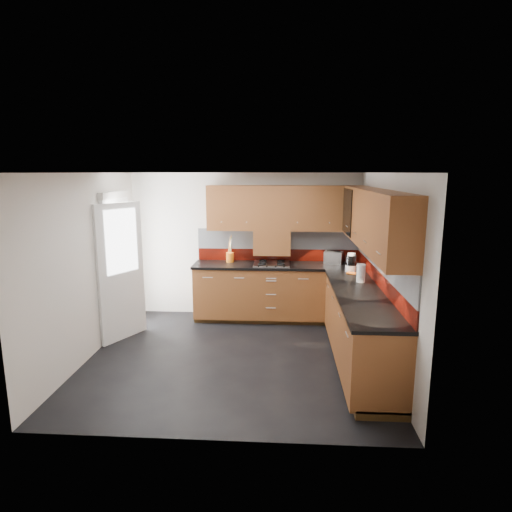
# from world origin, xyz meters

# --- Properties ---
(room) EXTENTS (4.00, 3.80, 2.64)m
(room) POSITION_xyz_m (0.00, 0.00, 1.50)
(room) COLOR black
(base_cabinets) EXTENTS (2.70, 3.20, 0.95)m
(base_cabinets) POSITION_xyz_m (1.07, 0.72, 0.44)
(base_cabinets) COLOR #603015
(base_cabinets) RESTS_ON room
(countertop) EXTENTS (2.72, 3.22, 0.04)m
(countertop) POSITION_xyz_m (1.05, 0.70, 0.92)
(countertop) COLOR black
(countertop) RESTS_ON base_cabinets
(backsplash) EXTENTS (2.70, 3.20, 0.54)m
(backsplash) POSITION_xyz_m (1.28, 0.93, 1.21)
(backsplash) COLOR #661209
(backsplash) RESTS_ON countertop
(upper_cabinets) EXTENTS (2.50, 3.20, 0.72)m
(upper_cabinets) POSITION_xyz_m (1.23, 0.78, 1.84)
(upper_cabinets) COLOR #603015
(upper_cabinets) RESTS_ON room
(extractor_hood) EXTENTS (0.60, 0.33, 0.40)m
(extractor_hood) POSITION_xyz_m (0.45, 1.64, 1.28)
(extractor_hood) COLOR #603015
(extractor_hood) RESTS_ON room
(glass_cabinet) EXTENTS (0.32, 0.80, 0.66)m
(glass_cabinet) POSITION_xyz_m (1.71, 1.07, 1.87)
(glass_cabinet) COLOR black
(glass_cabinet) RESTS_ON room
(back_door) EXTENTS (0.42, 1.19, 2.04)m
(back_door) POSITION_xyz_m (-1.78, 0.75, 1.03)
(back_door) COLOR white
(back_door) RESTS_ON room
(gas_hob) EXTENTS (0.58, 0.51, 0.04)m
(gas_hob) POSITION_xyz_m (0.45, 1.47, 0.95)
(gas_hob) COLOR silver
(gas_hob) RESTS_ON countertop
(utensil_pot) EXTENTS (0.13, 0.13, 0.45)m
(utensil_pot) POSITION_xyz_m (-0.25, 1.63, 1.04)
(utensil_pot) COLOR orange
(utensil_pot) RESTS_ON countertop
(toaster) EXTENTS (0.33, 0.26, 0.21)m
(toaster) POSITION_xyz_m (1.45, 1.62, 1.04)
(toaster) COLOR silver
(toaster) RESTS_ON countertop
(food_processor) EXTENTS (0.17, 0.17, 0.28)m
(food_processor) POSITION_xyz_m (1.65, 1.08, 1.07)
(food_processor) COLOR white
(food_processor) RESTS_ON countertop
(paper_towel) EXTENTS (0.13, 0.13, 0.25)m
(paper_towel) POSITION_xyz_m (1.69, 0.43, 1.06)
(paper_towel) COLOR white
(paper_towel) RESTS_ON countertop
(orange_cloth) EXTENTS (0.17, 0.15, 0.01)m
(orange_cloth) POSITION_xyz_m (1.64, 0.92, 0.95)
(orange_cloth) COLOR #D56017
(orange_cloth) RESTS_ON countertop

